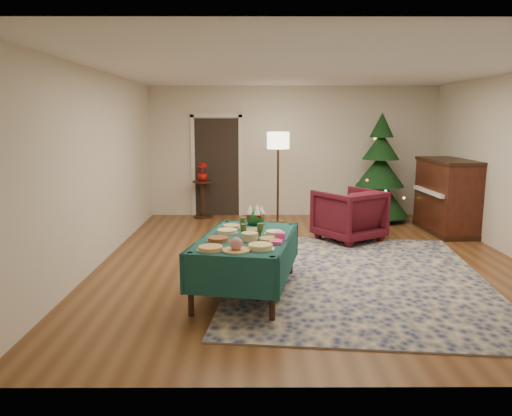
{
  "coord_description": "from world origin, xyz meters",
  "views": [
    {
      "loc": [
        -0.82,
        -7.01,
        2.02
      ],
      "look_at": [
        -0.79,
        -0.52,
        0.86
      ],
      "focal_mm": 35.0,
      "sensor_mm": 36.0,
      "label": 1
    }
  ],
  "objects_px": {
    "buffet_table": "(246,248)",
    "floor_lamp": "(278,146)",
    "armchair": "(349,212)",
    "side_table": "(203,200)",
    "piano": "(447,197)",
    "christmas_tree": "(380,173)",
    "gift_box": "(280,236)",
    "potted_plant": "(202,176)"
  },
  "relations": [
    {
      "from": "gift_box",
      "to": "buffet_table",
      "type": "bearing_deg",
      "value": 154.7
    },
    {
      "from": "buffet_table",
      "to": "potted_plant",
      "type": "bearing_deg",
      "value": 101.97
    },
    {
      "from": "piano",
      "to": "christmas_tree",
      "type": "bearing_deg",
      "value": 132.36
    },
    {
      "from": "floor_lamp",
      "to": "side_table",
      "type": "relative_size",
      "value": 2.31
    },
    {
      "from": "potted_plant",
      "to": "piano",
      "type": "relative_size",
      "value": 0.24
    },
    {
      "from": "armchair",
      "to": "buffet_table",
      "type": "bearing_deg",
      "value": 22.84
    },
    {
      "from": "armchair",
      "to": "side_table",
      "type": "distance_m",
      "value": 3.33
    },
    {
      "from": "gift_box",
      "to": "potted_plant",
      "type": "distance_m",
      "value": 4.96
    },
    {
      "from": "piano",
      "to": "floor_lamp",
      "type": "bearing_deg",
      "value": 163.74
    },
    {
      "from": "christmas_tree",
      "to": "buffet_table",
      "type": "bearing_deg",
      "value": -121.31
    },
    {
      "from": "buffet_table",
      "to": "side_table",
      "type": "relative_size",
      "value": 2.49
    },
    {
      "from": "potted_plant",
      "to": "side_table",
      "type": "bearing_deg",
      "value": 0.0
    },
    {
      "from": "side_table",
      "to": "piano",
      "type": "relative_size",
      "value": 0.49
    },
    {
      "from": "armchair",
      "to": "piano",
      "type": "xyz_separation_m",
      "value": [
        1.88,
        0.65,
        0.16
      ]
    },
    {
      "from": "floor_lamp",
      "to": "piano",
      "type": "distance_m",
      "value": 3.25
    },
    {
      "from": "buffet_table",
      "to": "side_table",
      "type": "distance_m",
      "value": 4.69
    },
    {
      "from": "floor_lamp",
      "to": "potted_plant",
      "type": "relative_size",
      "value": 4.7
    },
    {
      "from": "floor_lamp",
      "to": "piano",
      "type": "height_order",
      "value": "floor_lamp"
    },
    {
      "from": "side_table",
      "to": "floor_lamp",
      "type": "bearing_deg",
      "value": -17.19
    },
    {
      "from": "floor_lamp",
      "to": "buffet_table",
      "type": "bearing_deg",
      "value": -97.74
    },
    {
      "from": "gift_box",
      "to": "floor_lamp",
      "type": "relative_size",
      "value": 0.06
    },
    {
      "from": "gift_box",
      "to": "potted_plant",
      "type": "relative_size",
      "value": 0.29
    },
    {
      "from": "gift_box",
      "to": "piano",
      "type": "bearing_deg",
      "value": 47.02
    },
    {
      "from": "floor_lamp",
      "to": "potted_plant",
      "type": "height_order",
      "value": "floor_lamp"
    },
    {
      "from": "potted_plant",
      "to": "floor_lamp",
      "type": "bearing_deg",
      "value": -17.19
    },
    {
      "from": "buffet_table",
      "to": "floor_lamp",
      "type": "distance_m",
      "value": 4.26
    },
    {
      "from": "side_table",
      "to": "piano",
      "type": "height_order",
      "value": "piano"
    },
    {
      "from": "buffet_table",
      "to": "piano",
      "type": "xyz_separation_m",
      "value": [
        3.56,
        3.23,
        0.1
      ]
    },
    {
      "from": "armchair",
      "to": "piano",
      "type": "relative_size",
      "value": 0.62
    },
    {
      "from": "gift_box",
      "to": "christmas_tree",
      "type": "height_order",
      "value": "christmas_tree"
    },
    {
      "from": "armchair",
      "to": "piano",
      "type": "distance_m",
      "value": 2.0
    },
    {
      "from": "floor_lamp",
      "to": "potted_plant",
      "type": "xyz_separation_m",
      "value": [
        -1.53,
        0.47,
        -0.64
      ]
    },
    {
      "from": "gift_box",
      "to": "christmas_tree",
      "type": "xyz_separation_m",
      "value": [
        2.22,
        4.46,
        0.24
      ]
    },
    {
      "from": "armchair",
      "to": "side_table",
      "type": "relative_size",
      "value": 1.25
    },
    {
      "from": "gift_box",
      "to": "armchair",
      "type": "bearing_deg",
      "value": 64.79
    },
    {
      "from": "potted_plant",
      "to": "piano",
      "type": "bearing_deg",
      "value": -16.58
    },
    {
      "from": "buffet_table",
      "to": "potted_plant",
      "type": "distance_m",
      "value": 4.7
    },
    {
      "from": "side_table",
      "to": "christmas_tree",
      "type": "relative_size",
      "value": 0.36
    },
    {
      "from": "armchair",
      "to": "piano",
      "type": "height_order",
      "value": "piano"
    },
    {
      "from": "buffet_table",
      "to": "piano",
      "type": "height_order",
      "value": "piano"
    },
    {
      "from": "armchair",
      "to": "floor_lamp",
      "type": "xyz_separation_m",
      "value": [
        -1.12,
        1.53,
        1.03
      ]
    },
    {
      "from": "buffet_table",
      "to": "gift_box",
      "type": "relative_size",
      "value": 17.53
    }
  ]
}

